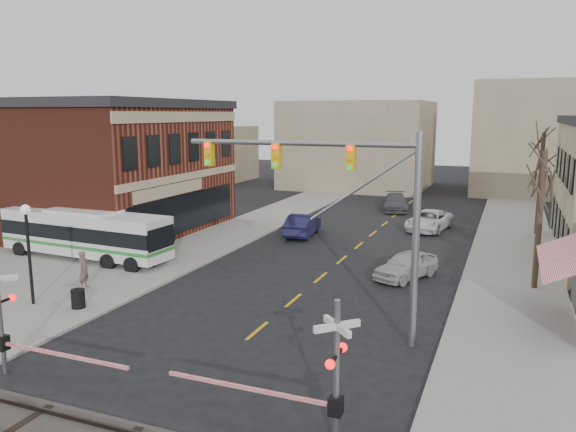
% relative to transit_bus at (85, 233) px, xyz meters
% --- Properties ---
extents(ground, '(160.00, 160.00, 0.00)m').
position_rel_transit_bus_xyz_m(ground, '(14.23, -8.37, -1.64)').
color(ground, black).
rests_on(ground, ground).
extents(sidewalk_west, '(5.00, 60.00, 0.12)m').
position_rel_transit_bus_xyz_m(sidewalk_west, '(4.73, 11.63, -1.58)').
color(sidewalk_west, gray).
rests_on(sidewalk_west, ground).
extents(sidewalk_east, '(5.00, 60.00, 0.12)m').
position_rel_transit_bus_xyz_m(sidewalk_east, '(23.73, 11.63, -1.58)').
color(sidewalk_east, gray).
rests_on(sidewalk_east, ground).
extents(brick_building, '(30.40, 15.40, 9.60)m').
position_rel_transit_bus_xyz_m(brick_building, '(-12.76, 7.63, 3.17)').
color(brick_building, maroon).
rests_on(brick_building, ground).
extents(tree_east_a, '(0.28, 0.28, 6.75)m').
position_rel_transit_bus_xyz_m(tree_east_a, '(24.73, 3.63, 1.85)').
color(tree_east_a, '#382B21').
rests_on(tree_east_a, sidewalk_east).
extents(tree_east_b, '(0.28, 0.28, 6.30)m').
position_rel_transit_bus_xyz_m(tree_east_b, '(25.03, 9.63, 1.63)').
color(tree_east_b, '#382B21').
rests_on(tree_east_b, sidewalk_east).
extents(tree_east_c, '(0.28, 0.28, 7.20)m').
position_rel_transit_bus_xyz_m(tree_east_c, '(25.23, 17.63, 2.08)').
color(tree_east_c, '#382B21').
rests_on(tree_east_c, sidewalk_east).
extents(transit_bus, '(11.32, 3.10, 2.88)m').
position_rel_transit_bus_xyz_m(transit_bus, '(0.00, 0.00, 0.00)').
color(transit_bus, silver).
rests_on(transit_bus, ground).
extents(traffic_signal_mast, '(9.44, 0.30, 8.00)m').
position_rel_transit_bus_xyz_m(traffic_signal_mast, '(17.60, -5.50, 4.07)').
color(traffic_signal_mast, gray).
rests_on(traffic_signal_mast, ground).
extents(rr_crossing_west, '(5.60, 1.36, 4.00)m').
position_rel_transit_bus_xyz_m(rr_crossing_west, '(8.36, -12.94, 0.33)').
color(rr_crossing_west, gray).
rests_on(rr_crossing_west, ground).
extents(rr_crossing_east, '(5.60, 1.36, 4.00)m').
position_rel_transit_bus_xyz_m(rr_crossing_east, '(19.03, -12.73, 0.33)').
color(rr_crossing_east, gray).
rests_on(rr_crossing_east, ground).
extents(street_lamp, '(0.44, 0.44, 4.56)m').
position_rel_transit_bus_xyz_m(street_lamp, '(3.53, -7.47, 1.71)').
color(street_lamp, black).
rests_on(street_lamp, sidewalk_west).
extents(trash_bin, '(0.60, 0.60, 0.84)m').
position_rel_transit_bus_xyz_m(trash_bin, '(5.83, -7.12, -1.10)').
color(trash_bin, black).
rests_on(trash_bin, sidewalk_west).
extents(car_a, '(3.28, 4.55, 1.44)m').
position_rel_transit_bus_xyz_m(car_a, '(18.46, 3.26, -0.92)').
color(car_a, '#ACADB1').
rests_on(car_a, ground).
extents(car_b, '(2.14, 4.94, 1.58)m').
position_rel_transit_bus_xyz_m(car_b, '(9.66, 11.21, -0.85)').
color(car_b, '#19183D').
rests_on(car_b, ground).
extents(car_c, '(3.27, 5.65, 1.48)m').
position_rel_transit_bus_xyz_m(car_c, '(17.80, 16.47, -0.90)').
color(car_c, white).
rests_on(car_c, ground).
extents(car_d, '(3.12, 5.48, 1.50)m').
position_rel_transit_bus_xyz_m(car_d, '(13.74, 24.19, -0.89)').
color(car_d, '#494A4F').
rests_on(car_d, ground).
extents(pedestrian_near, '(0.56, 0.75, 1.89)m').
position_rel_transit_bus_xyz_m(pedestrian_near, '(4.12, -4.77, -0.58)').
color(pedestrian_near, '#5E534B').
rests_on(pedestrian_near, sidewalk_west).
extents(pedestrian_far, '(1.07, 0.97, 1.80)m').
position_rel_transit_bus_xyz_m(pedestrian_far, '(4.80, -0.35, -0.62)').
color(pedestrian_far, '#2E3450').
rests_on(pedestrian_far, sidewalk_west).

